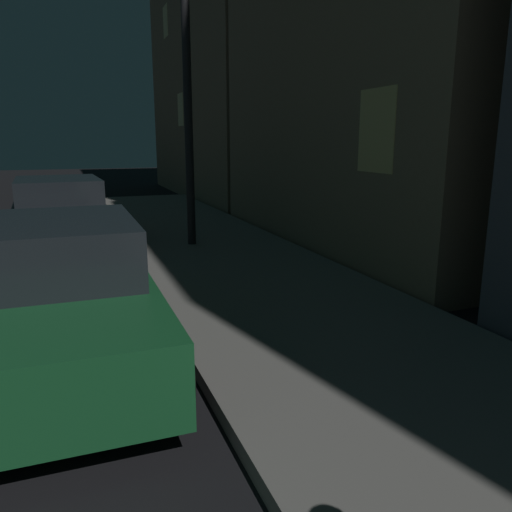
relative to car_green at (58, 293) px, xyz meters
The scene contains 3 objects.
car_green is the anchor object (origin of this frame).
car_black 5.79m from the car_green, 89.98° to the left, with size 2.15×4.22×1.43m.
street_lamp 5.88m from the car_green, 61.59° to the left, with size 0.44×0.44×5.20m.
Camera 1 is at (3.02, -0.85, 2.18)m, focal length 35.28 mm.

